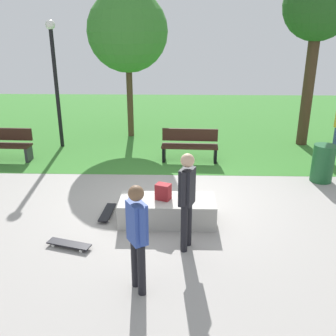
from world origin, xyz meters
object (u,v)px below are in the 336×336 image
object	(u,v)px
tree_broad_elm	(318,8)
trash_bin	(323,163)
backpack_on_ledge	(163,192)
skateboard_by_ledge	(69,244)
park_bench_near_path	(4,144)
skater_watching	(187,195)
lamp_post	(55,72)
park_bench_far_left	(190,145)
tree_slender_maple	(128,32)
concrete_ledge	(167,210)
skater_performing_trick	(137,232)
skateboard_spare	(107,212)

from	to	relation	value
tree_broad_elm	trash_bin	world-z (taller)	tree_broad_elm
backpack_on_ledge	skateboard_by_ledge	bearing A→B (deg)	53.69
park_bench_near_path	tree_broad_elm	xyz separation A→B (m)	(9.13, 1.81, 3.67)
skater_watching	lamp_post	size ratio (longest dim) A/B	0.45
lamp_post	trash_bin	bearing A→B (deg)	-20.38
park_bench_far_left	tree_slender_maple	size ratio (longest dim) A/B	0.34
concrete_ledge	lamp_post	bearing A→B (deg)	125.66
skater_performing_trick	skateboard_by_ledge	distance (m)	1.97
tree_broad_elm	lamp_post	bearing A→B (deg)	-176.49
skateboard_spare	park_bench_far_left	world-z (taller)	park_bench_far_left
skater_performing_trick	tree_broad_elm	world-z (taller)	tree_broad_elm
skater_watching	skateboard_by_ledge	distance (m)	2.28
concrete_ledge	skater_performing_trick	size ratio (longest dim) A/B	1.13
concrete_ledge	skater_watching	distance (m)	1.28
skater_performing_trick	trash_bin	size ratio (longest dim) A/B	1.77
tree_slender_maple	skater_watching	bearing A→B (deg)	-75.83
skater_watching	skateboard_spare	bearing A→B (deg)	143.59
lamp_post	concrete_ledge	bearing A→B (deg)	-54.34
backpack_on_ledge	park_bench_far_left	size ratio (longest dim) A/B	0.20
tree_slender_maple	lamp_post	distance (m)	2.73
park_bench_near_path	tree_slender_maple	bearing A→B (deg)	38.52
park_bench_near_path	trash_bin	size ratio (longest dim) A/B	1.71
backpack_on_ledge	tree_broad_elm	bearing A→B (deg)	-106.92
skater_watching	lamp_post	distance (m)	7.22
skater_watching	park_bench_near_path	distance (m)	6.95
tree_broad_elm	trash_bin	distance (m)	4.91
skater_performing_trick	tree_broad_elm	size ratio (longest dim) A/B	0.32
skateboard_spare	park_bench_near_path	world-z (taller)	park_bench_near_path
trash_bin	skateboard_spare	bearing A→B (deg)	-158.41
skateboard_by_ledge	trash_bin	world-z (taller)	trash_bin
tree_slender_maple	tree_broad_elm	distance (m)	5.87
skateboard_by_ledge	park_bench_near_path	distance (m)	5.61
skater_watching	skateboard_spare	size ratio (longest dim) A/B	2.16
backpack_on_ledge	skater_watching	world-z (taller)	skater_watching
skater_watching	park_bench_far_left	xyz separation A→B (m)	(0.18, 4.65, -0.55)
skateboard_by_ledge	tree_broad_elm	distance (m)	9.71
skater_performing_trick	park_bench_far_left	bearing A→B (deg)	81.24
skateboard_spare	tree_slender_maple	distance (m)	6.99
skater_watching	park_bench_near_path	world-z (taller)	skater_watching
park_bench_far_left	lamp_post	world-z (taller)	lamp_post
skateboard_spare	tree_slender_maple	bearing A→B (deg)	92.19
park_bench_near_path	park_bench_far_left	bearing A→B (deg)	0.71
concrete_ledge	lamp_post	world-z (taller)	lamp_post
park_bench_near_path	park_bench_far_left	xyz separation A→B (m)	(5.38, 0.07, 0.00)
skater_watching	park_bench_far_left	size ratio (longest dim) A/B	1.08
skater_watching	trash_bin	xyz separation A→B (m)	(3.45, 3.18, -0.56)
park_bench_far_left	skater_watching	bearing A→B (deg)	-92.21
backpack_on_ledge	trash_bin	distance (m)	4.48
skater_performing_trick	skateboard_spare	distance (m)	2.66
skater_watching	tree_broad_elm	distance (m)	8.13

